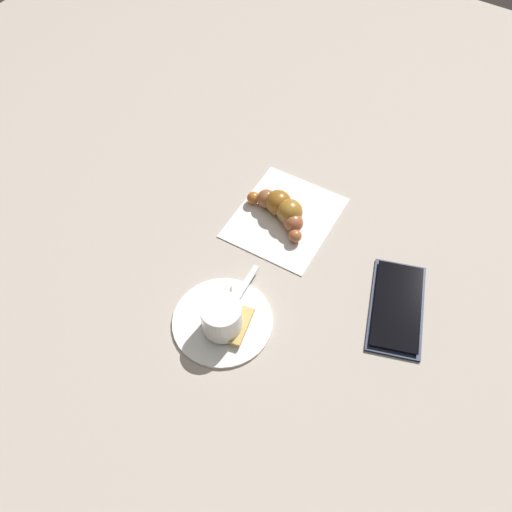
# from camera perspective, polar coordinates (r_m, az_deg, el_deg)

# --- Properties ---
(ground_plane) EXTENTS (1.80, 1.80, 0.00)m
(ground_plane) POSITION_cam_1_polar(r_m,az_deg,el_deg) (0.82, 0.29, -0.27)
(ground_plane) COLOR #ACA092
(saucer) EXTENTS (0.14, 0.14, 0.01)m
(saucer) POSITION_cam_1_polar(r_m,az_deg,el_deg) (0.76, -3.61, -6.90)
(saucer) COLOR white
(saucer) RESTS_ON ground
(espresso_cup) EXTENTS (0.08, 0.06, 0.05)m
(espresso_cup) POSITION_cam_1_polar(r_m,az_deg,el_deg) (0.73, -3.66, -6.43)
(espresso_cup) COLOR white
(espresso_cup) RESTS_ON saucer
(teaspoon) EXTENTS (0.13, 0.03, 0.01)m
(teaspoon) POSITION_cam_1_polar(r_m,az_deg,el_deg) (0.75, -2.95, -5.86)
(teaspoon) COLOR silver
(teaspoon) RESTS_ON saucer
(sugar_packet) EXTENTS (0.06, 0.03, 0.01)m
(sugar_packet) POSITION_cam_1_polar(r_m,az_deg,el_deg) (0.74, -1.66, -7.46)
(sugar_packet) COLOR tan
(sugar_packet) RESTS_ON saucer
(napkin) EXTENTS (0.19, 0.16, 0.00)m
(napkin) POSITION_cam_1_polar(r_m,az_deg,el_deg) (0.87, 3.14, 4.17)
(napkin) COLOR silver
(napkin) RESTS_ON ground
(croissant) EXTENTS (0.07, 0.13, 0.04)m
(croissant) POSITION_cam_1_polar(r_m,az_deg,el_deg) (0.85, 2.73, 5.11)
(croissant) COLOR #9A5530
(croissant) RESTS_ON napkin
(cell_phone) EXTENTS (0.17, 0.12, 0.01)m
(cell_phone) POSITION_cam_1_polar(r_m,az_deg,el_deg) (0.79, 14.86, -5.25)
(cell_phone) COLOR #151B30
(cell_phone) RESTS_ON ground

